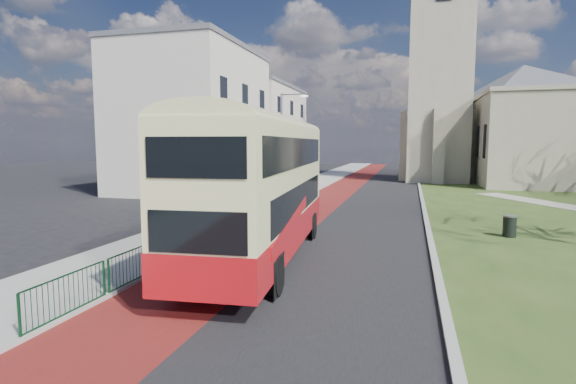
% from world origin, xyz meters
% --- Properties ---
extents(ground, '(160.00, 160.00, 0.00)m').
position_xyz_m(ground, '(0.00, 0.00, 0.00)').
color(ground, black).
rests_on(ground, ground).
extents(road_carriageway, '(9.00, 120.00, 0.01)m').
position_xyz_m(road_carriageway, '(1.50, 20.00, 0.01)').
color(road_carriageway, black).
rests_on(road_carriageway, ground).
extents(bus_lane, '(3.40, 120.00, 0.01)m').
position_xyz_m(bus_lane, '(-1.20, 20.00, 0.01)').
color(bus_lane, '#591414').
rests_on(bus_lane, ground).
extents(pavement_west, '(4.00, 120.00, 0.12)m').
position_xyz_m(pavement_west, '(-5.00, 20.00, 0.06)').
color(pavement_west, gray).
rests_on(pavement_west, ground).
extents(kerb_west, '(0.25, 120.00, 0.13)m').
position_xyz_m(kerb_west, '(-3.00, 20.00, 0.07)').
color(kerb_west, '#999993').
rests_on(kerb_west, ground).
extents(kerb_east, '(0.25, 80.00, 0.13)m').
position_xyz_m(kerb_east, '(6.10, 22.00, 0.07)').
color(kerb_east, '#999993').
rests_on(kerb_east, ground).
extents(pedestrian_railing, '(0.07, 24.00, 1.12)m').
position_xyz_m(pedestrian_railing, '(-2.95, 4.00, 0.55)').
color(pedestrian_railing, '#0D3C1E').
rests_on(pedestrian_railing, ground).
extents(gothic_church, '(16.38, 18.00, 40.00)m').
position_xyz_m(gothic_church, '(12.56, 38.00, 13.13)').
color(gothic_church, gray).
rests_on(gothic_church, ground).
extents(street_block_near, '(10.30, 14.30, 13.00)m').
position_xyz_m(street_block_near, '(-14.00, 22.00, 6.51)').
color(street_block_near, beige).
rests_on(street_block_near, ground).
extents(street_block_far, '(10.30, 16.30, 11.50)m').
position_xyz_m(street_block_far, '(-14.00, 38.00, 5.76)').
color(street_block_far, beige).
rests_on(street_block_far, ground).
extents(streetlamp, '(2.13, 0.18, 8.00)m').
position_xyz_m(streetlamp, '(-4.35, 18.00, 4.59)').
color(streetlamp, gray).
rests_on(streetlamp, pavement_west).
extents(bus, '(3.84, 12.52, 5.16)m').
position_xyz_m(bus, '(-0.09, -0.03, 2.94)').
color(bus, '#A90F15').
rests_on(bus, ground).
extents(litter_bin, '(0.73, 0.73, 1.00)m').
position_xyz_m(litter_bin, '(9.62, 6.73, 0.54)').
color(litter_bin, black).
rests_on(litter_bin, grass_green).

